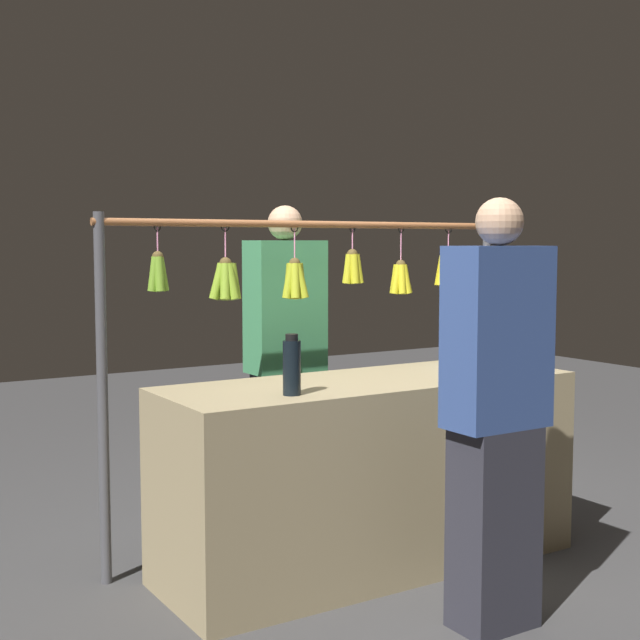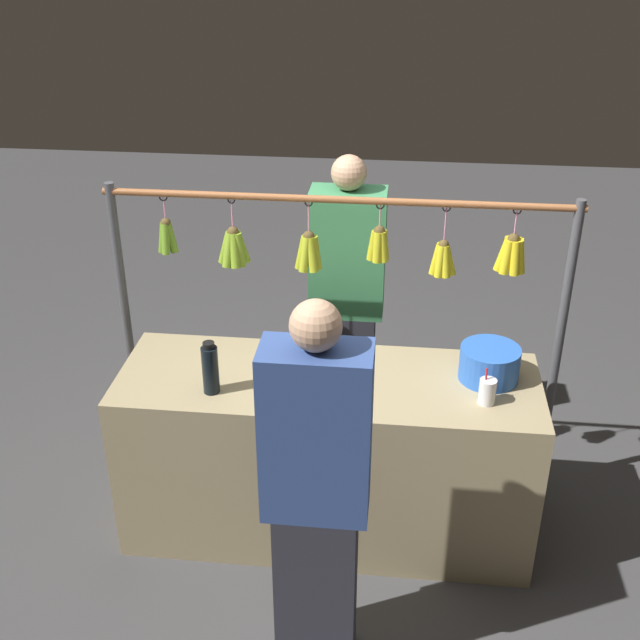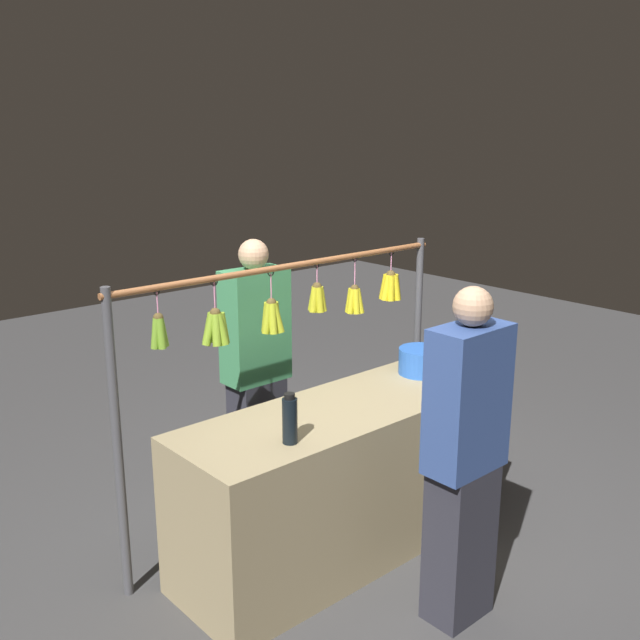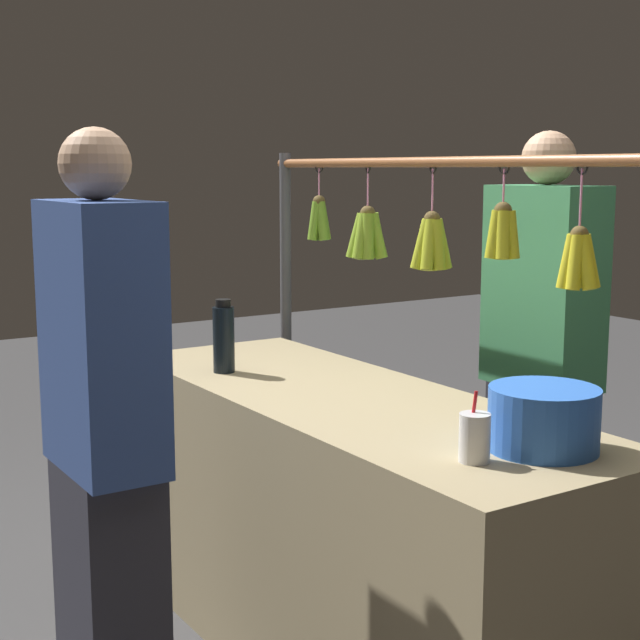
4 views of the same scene
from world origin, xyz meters
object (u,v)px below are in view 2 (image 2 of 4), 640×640
(drink_cup, at_px, (487,391))
(vendor_person, at_px, (347,306))
(water_bottle, at_px, (210,369))
(blue_bucket, at_px, (489,363))
(customer_person, at_px, (316,501))

(drink_cup, bearing_deg, vendor_person, -53.64)
(water_bottle, relative_size, vendor_person, 0.15)
(vendor_person, bearing_deg, water_bottle, 61.64)
(water_bottle, height_order, vendor_person, vendor_person)
(water_bottle, distance_m, vendor_person, 1.05)
(blue_bucket, relative_size, vendor_person, 0.16)
(drink_cup, bearing_deg, customer_person, 44.64)
(vendor_person, bearing_deg, blue_bucket, 134.28)
(vendor_person, bearing_deg, customer_person, 90.52)
(blue_bucket, distance_m, drink_cup, 0.19)
(drink_cup, height_order, vendor_person, vendor_person)
(blue_bucket, bearing_deg, water_bottle, 11.34)
(water_bottle, xyz_separation_m, blue_bucket, (-1.15, -0.23, -0.04))
(water_bottle, bearing_deg, drink_cup, -178.01)
(drink_cup, xyz_separation_m, vendor_person, (0.64, -0.87, -0.09))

